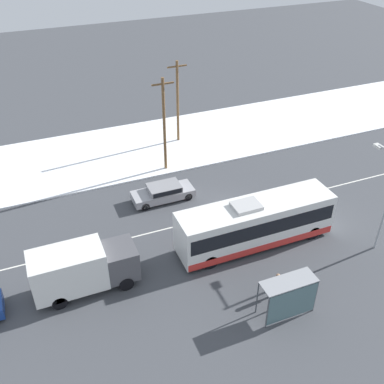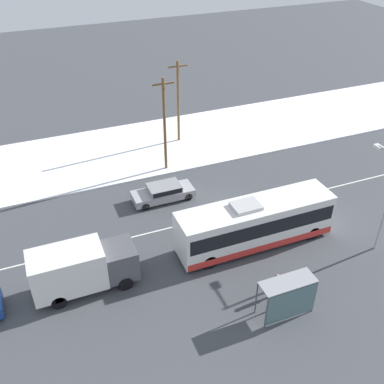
{
  "view_description": "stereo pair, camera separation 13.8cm",
  "coord_description": "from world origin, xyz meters",
  "views": [
    {
      "loc": [
        -12.56,
        -23.8,
        20.07
      ],
      "look_at": [
        -2.16,
        1.72,
        1.4
      ],
      "focal_mm": 42.0,
      "sensor_mm": 36.0,
      "label": 1
    },
    {
      "loc": [
        -12.43,
        -23.86,
        20.07
      ],
      "look_at": [
        -2.16,
        1.72,
        1.4
      ],
      "focal_mm": 42.0,
      "sensor_mm": 36.0,
      "label": 2
    }
  ],
  "objects": [
    {
      "name": "pedestrian_at_stop",
      "position": [
        -0.89,
        -8.35,
        1.02
      ],
      "size": [
        0.6,
        0.27,
        1.66
      ],
      "color": "#23232D",
      "rests_on": "ground_plane"
    },
    {
      "name": "bus_shelter",
      "position": [
        -1.1,
        -9.92,
        1.68
      ],
      "size": [
        3.17,
        1.2,
        2.4
      ],
      "color": "gray",
      "rests_on": "ground_plane"
    },
    {
      "name": "box_truck",
      "position": [
        -11.27,
        -3.55,
        1.67
      ],
      "size": [
        6.15,
        2.3,
        3.04
      ],
      "color": "silver",
      "rests_on": "ground_plane"
    },
    {
      "name": "sedan_car",
      "position": [
        -3.81,
        3.51,
        0.72
      ],
      "size": [
        4.76,
        1.8,
        1.3
      ],
      "rotation": [
        0.0,
        0.0,
        3.14
      ],
      "color": "#9E9EA3",
      "rests_on": "ground_plane"
    },
    {
      "name": "utility_pole_snowlot",
      "position": [
        0.72,
        12.26,
        4.07
      ],
      "size": [
        1.8,
        0.24,
        7.76
      ],
      "color": "brown",
      "rests_on": "ground_plane"
    },
    {
      "name": "utility_pole_roadside",
      "position": [
        -2.13,
        7.77,
        4.26
      ],
      "size": [
        1.8,
        0.24,
        8.14
      ],
      "color": "brown",
      "rests_on": "ground_plane"
    },
    {
      "name": "ground_plane",
      "position": [
        0.0,
        0.0,
        0.0
      ],
      "size": [
        120.0,
        120.0,
        0.0
      ],
      "primitive_type": "plane",
      "color": "#424449"
    },
    {
      "name": "lane_marking_center",
      "position": [
        0.0,
        0.0,
        0.0
      ],
      "size": [
        60.0,
        0.12,
        0.0
      ],
      "color": "silver",
      "rests_on": "ground_plane"
    },
    {
      "name": "snow_lot",
      "position": [
        0.0,
        12.12,
        0.06
      ],
      "size": [
        80.0,
        10.45,
        0.12
      ],
      "color": "white",
      "rests_on": "ground_plane"
    },
    {
      "name": "city_bus",
      "position": [
        0.2,
        -3.65,
        1.67
      ],
      "size": [
        10.73,
        2.57,
        3.42
      ],
      "color": "white",
      "rests_on": "ground_plane"
    }
  ]
}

